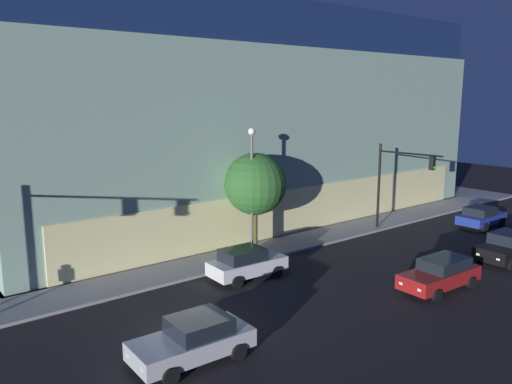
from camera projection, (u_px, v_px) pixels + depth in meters
ground_plane at (188, 335)px, 20.75m from camera, size 120.00×120.00×0.00m
modern_building at (188, 115)px, 47.00m from camera, size 39.94×31.72×15.91m
traffic_light_far_corner at (398, 174)px, 35.43m from camera, size 0.59×4.78×6.11m
street_lamp_sidewalk at (252, 176)px, 30.03m from camera, size 0.44×0.44×7.63m
sidewalk_tree at (255, 184)px, 31.04m from camera, size 3.81×3.81×6.07m
car_silver at (194, 339)px, 18.66m from camera, size 4.53×2.35×1.60m
car_white at (246, 263)px, 27.10m from camera, size 4.24×2.19×1.66m
car_red at (441, 273)px, 25.55m from camera, size 4.71×2.16×1.60m
car_black at (507, 247)px, 29.83m from camera, size 4.32×2.20×1.71m
car_blue at (481, 217)px, 37.69m from camera, size 4.08×2.15×1.56m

